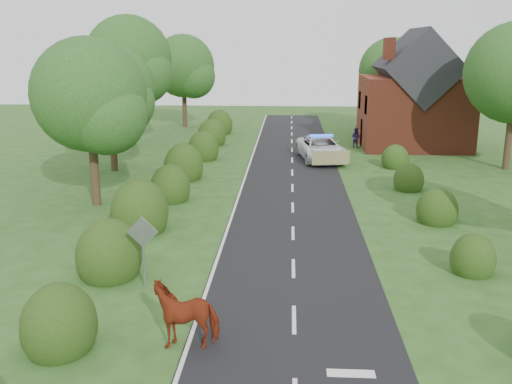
# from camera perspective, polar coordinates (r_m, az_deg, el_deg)

# --- Properties ---
(ground) EXTENTS (120.00, 120.00, 0.00)m
(ground) POSITION_cam_1_polar(r_m,az_deg,el_deg) (17.45, 3.82, -12.66)
(ground) COLOR #2E4B1B
(road) EXTENTS (6.00, 70.00, 0.02)m
(road) POSITION_cam_1_polar(r_m,az_deg,el_deg) (31.54, 3.67, -0.05)
(road) COLOR black
(road) RESTS_ON ground
(road_markings) EXTENTS (4.96, 70.00, 0.01)m
(road_markings) POSITION_cam_1_polar(r_m,az_deg,el_deg) (29.57, 0.58, -0.99)
(road_markings) COLOR white
(road_markings) RESTS_ON road
(hedgerow_left) EXTENTS (2.75, 50.41, 3.00)m
(hedgerow_left) POSITION_cam_1_polar(r_m,az_deg,el_deg) (28.85, -9.33, -0.10)
(hedgerow_left) COLOR #18350E
(hedgerow_left) RESTS_ON ground
(hedgerow_right) EXTENTS (2.10, 45.78, 2.10)m
(hedgerow_right) POSITION_cam_1_polar(r_m,az_deg,el_deg) (28.57, 17.06, -1.12)
(hedgerow_right) COLOR #18350E
(hedgerow_right) RESTS_ON ground
(tree_left_a) EXTENTS (5.74, 5.60, 8.38)m
(tree_left_a) POSITION_cam_1_polar(r_m,az_deg,el_deg) (29.10, -15.95, 8.85)
(tree_left_a) COLOR #332316
(tree_left_a) RESTS_ON ground
(tree_left_b) EXTENTS (5.74, 5.60, 8.07)m
(tree_left_b) POSITION_cam_1_polar(r_m,az_deg,el_deg) (37.17, -14.10, 9.66)
(tree_left_b) COLOR #332316
(tree_left_b) RESTS_ON ground
(tree_left_c) EXTENTS (6.97, 6.80, 10.22)m
(tree_left_c) POSITION_cam_1_polar(r_m,az_deg,el_deg) (47.05, -12.30, 12.53)
(tree_left_c) COLOR #332316
(tree_left_c) RESTS_ON ground
(tree_left_d) EXTENTS (6.15, 6.00, 8.89)m
(tree_left_d) POSITION_cam_1_polar(r_m,az_deg,el_deg) (56.31, -7.03, 12.14)
(tree_left_d) COLOR #332316
(tree_left_d) RESTS_ON ground
(tree_right_c) EXTENTS (6.15, 6.00, 8.58)m
(tree_right_c) POSITION_cam_1_polar(r_m,az_deg,el_deg) (54.26, 13.72, 11.44)
(tree_right_c) COLOR #332316
(tree_right_c) RESTS_ON ground
(road_sign) EXTENTS (1.06, 0.08, 2.53)m
(road_sign) POSITION_cam_1_polar(r_m,az_deg,el_deg) (19.23, -11.25, -4.91)
(road_sign) COLOR gray
(road_sign) RESTS_ON ground
(house) EXTENTS (8.00, 7.40, 9.17)m
(house) POSITION_cam_1_polar(r_m,az_deg,el_deg) (46.72, 15.55, 8.95)
(house) COLOR maroon
(house) RESTS_ON ground
(cow) EXTENTS (2.26, 1.41, 1.51)m
(cow) POSITION_cam_1_polar(r_m,az_deg,el_deg) (16.07, -6.96, -12.26)
(cow) COLOR maroon
(cow) RESTS_ON ground
(police_van) EXTENTS (3.71, 6.41, 1.82)m
(police_van) POSITION_cam_1_polar(r_m,az_deg,el_deg) (40.44, 6.51, 4.35)
(police_van) COLOR white
(police_van) RESTS_ON ground
(pedestrian_red) EXTENTS (0.66, 0.65, 1.53)m
(pedestrian_red) POSITION_cam_1_polar(r_m,az_deg,el_deg) (42.43, 7.09, 4.72)
(pedestrian_red) COLOR maroon
(pedestrian_red) RESTS_ON ground
(pedestrian_purple) EXTENTS (0.97, 0.94, 1.58)m
(pedestrian_purple) POSITION_cam_1_polar(r_m,az_deg,el_deg) (45.86, 9.94, 5.38)
(pedestrian_purple) COLOR #381F61
(pedestrian_purple) RESTS_ON ground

